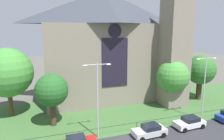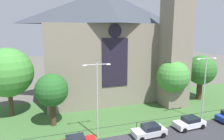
{
  "view_description": "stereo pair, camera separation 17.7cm",
  "coord_description": "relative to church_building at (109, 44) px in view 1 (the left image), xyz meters",
  "views": [
    {
      "loc": [
        -8.37,
        -19.94,
        12.87
      ],
      "look_at": [
        1.04,
        8.0,
        7.14
      ],
      "focal_mm": 32.79,
      "sensor_mm": 36.0,
      "label": 1
    },
    {
      "loc": [
        -8.21,
        -20.0,
        12.87
      ],
      "look_at": [
        1.04,
        8.0,
        7.14
      ],
      "focal_mm": 32.79,
      "sensor_mm": 36.0,
      "label": 2
    }
  ],
  "objects": [
    {
      "name": "parked_car_white",
      "position": [
        6.26,
        -15.69,
        -9.53
      ],
      "size": [
        4.28,
        2.19,
        1.51
      ],
      "rotation": [
        0.0,
        0.0,
        3.19
      ],
      "color": "silver",
      "rests_on": "ground"
    },
    {
      "name": "parked_car_silver",
      "position": [
        0.08,
        -16.0,
        -9.53
      ],
      "size": [
        4.26,
        2.13,
        1.51
      ],
      "rotation": [
        0.0,
        0.0,
        3.17
      ],
      "color": "#B7B7BC",
      "rests_on": "ground"
    },
    {
      "name": "grass_verge",
      "position": [
        -3.37,
        -8.62,
        -10.27
      ],
      "size": [
        120.0,
        20.0,
        0.01
      ],
      "primitive_type": "cube",
      "color": "#3D6633",
      "rests_on": "ground"
    },
    {
      "name": "ground",
      "position": [
        -3.37,
        -6.62,
        -10.27
      ],
      "size": [
        160.0,
        160.0,
        0.0
      ],
      "primitive_type": "plane",
      "color": "#56544C"
    },
    {
      "name": "streetlamp_near",
      "position": [
        -6.02,
        -14.22,
        -4.49
      ],
      "size": [
        3.37,
        0.26,
        9.23
      ],
      "color": "#B2B2B7",
      "rests_on": "ground"
    },
    {
      "name": "tree_right_far",
      "position": [
        15.7,
        -6.55,
        -4.68
      ],
      "size": [
        5.43,
        5.43,
        8.4
      ],
      "color": "#423021",
      "rests_on": "ground"
    },
    {
      "name": "tree_left_far",
      "position": [
        -16.91,
        -3.84,
        -3.52
      ],
      "size": [
        7.3,
        7.3,
        10.42
      ],
      "color": "#4C3823",
      "rests_on": "ground"
    },
    {
      "name": "tree_left_near",
      "position": [
        -11.0,
        -9.13,
        -5.31
      ],
      "size": [
        4.43,
        4.43,
        7.25
      ],
      "color": "#423021",
      "rests_on": "ground"
    },
    {
      "name": "iron_railing",
      "position": [
        -0.77,
        -14.12,
        -9.3
      ],
      "size": [
        30.3,
        0.07,
        1.13
      ],
      "color": "black",
      "rests_on": "ground"
    },
    {
      "name": "streetlamp_far",
      "position": [
        9.58,
        -14.22,
        -4.47
      ],
      "size": [
        3.37,
        0.26,
        9.28
      ],
      "color": "#B2B2B7",
      "rests_on": "ground"
    },
    {
      "name": "church_building",
      "position": [
        0.0,
        0.0,
        0.0
      ],
      "size": [
        23.2,
        16.2,
        26.0
      ],
      "color": "gray",
      "rests_on": "ground"
    },
    {
      "name": "tree_right_near",
      "position": [
        8.3,
        -8.54,
        -4.91
      ],
      "size": [
        5.36,
        5.36,
        8.09
      ],
      "color": "#4C3823",
      "rests_on": "ground"
    }
  ]
}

